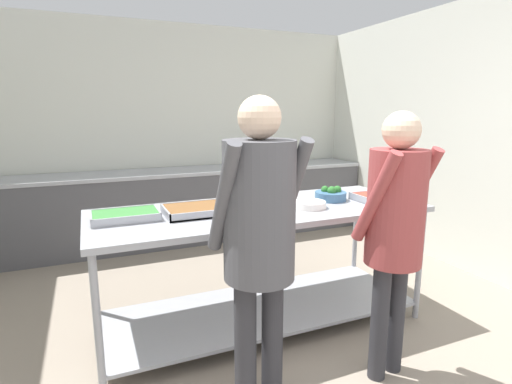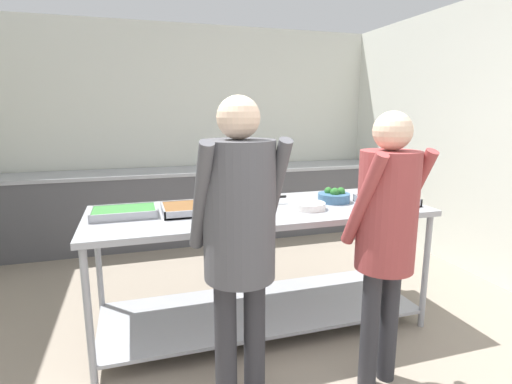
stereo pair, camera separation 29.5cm
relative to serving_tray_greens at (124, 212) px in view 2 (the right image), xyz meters
The scene contains 13 objects.
wall_rear 2.70m from the serving_tray_greens, 70.64° to the left, with size 4.84×0.06×2.65m.
wall_right 3.34m from the serving_tray_greens, ahead, with size 0.06×4.16×2.65m.
back_counter 2.37m from the serving_tray_greens, 67.64° to the left, with size 4.68×0.65×0.89m.
serving_counter 0.99m from the serving_tray_greens, ahead, with size 2.40×0.90×0.91m.
serving_tray_greens is the anchor object (origin of this frame).
serving_tray_vegetables 0.46m from the serving_tray_greens, ahead, with size 0.43×0.34×0.05m.
sauce_pan 0.91m from the serving_tray_greens, ahead, with size 0.39×0.25×0.06m.
plate_stack 1.27m from the serving_tray_greens, ahead, with size 0.25×0.25×0.05m.
broccoli_bowl 1.54m from the serving_tray_greens, ahead, with size 0.24×0.24×0.12m.
serving_tray_roast 1.90m from the serving_tray_greens, ahead, with size 0.38×0.32×0.05m.
guest_serving_left 1.04m from the serving_tray_greens, 56.81° to the right, with size 0.48×0.36×1.67m.
guest_serving_right 1.67m from the serving_tray_greens, 32.86° to the right, with size 0.46×0.36×1.60m.
water_bottle 2.91m from the serving_tray_greens, 50.26° to the left, with size 0.07×0.07×0.25m.
Camera 2 is at (-0.80, -1.20, 1.60)m, focal length 28.00 mm.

